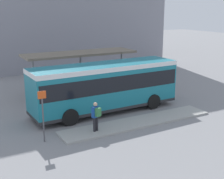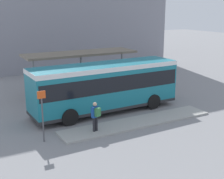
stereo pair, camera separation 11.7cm
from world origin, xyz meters
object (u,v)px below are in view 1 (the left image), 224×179
object	(u,v)px
pedestrian_waiting	(96,115)
bicycle_green	(158,82)
bicycle_orange	(167,85)
bicycle_red	(162,83)
city_bus	(106,84)
platform_sign	(43,114)
potted_planter_near_shelter	(108,87)

from	to	relation	value
pedestrian_waiting	bicycle_green	distance (m)	12.19
bicycle_orange	bicycle_red	size ratio (longest dim) A/B	1.04
city_bus	platform_sign	world-z (taller)	city_bus
pedestrian_waiting	potted_planter_near_shelter	bearing A→B (deg)	-50.94
pedestrian_waiting	platform_sign	bearing A→B (deg)	66.89
pedestrian_waiting	potted_planter_near_shelter	xyz separation A→B (m)	(4.38, 6.67, -0.43)
city_bus	bicycle_green	world-z (taller)	city_bus
bicycle_red	platform_sign	distance (m)	14.27
bicycle_orange	platform_sign	bearing A→B (deg)	-73.35
city_bus	bicycle_red	xyz separation A→B (m)	(7.53, 3.40, -1.55)
potted_planter_near_shelter	bicycle_orange	bearing A→B (deg)	-7.92
bicycle_orange	bicycle_green	xyz separation A→B (m)	(-0.04, 1.31, 0.01)
city_bus	bicycle_orange	distance (m)	8.17
city_bus	platform_sign	size ratio (longest dim) A/B	3.67
city_bus	bicycle_red	bearing A→B (deg)	22.76
pedestrian_waiting	bicycle_orange	distance (m)	11.49
potted_planter_near_shelter	platform_sign	xyz separation A→B (m)	(-7.32, -6.39, 0.88)
bicycle_orange	platform_sign	xyz separation A→B (m)	(-12.77, -5.63, 1.18)
bicycle_red	city_bus	bearing A→B (deg)	116.93
bicycle_orange	potted_planter_near_shelter	size ratio (longest dim) A/B	1.36
platform_sign	bicycle_green	bearing A→B (deg)	28.61
bicycle_red	platform_sign	world-z (taller)	platform_sign
bicycle_orange	potted_planter_near_shelter	xyz separation A→B (m)	(-5.45, 0.76, 0.30)
bicycle_red	bicycle_green	bearing A→B (deg)	4.46
bicycle_orange	bicycle_green	bearing A→B (deg)	174.47
city_bus	potted_planter_near_shelter	bearing A→B (deg)	57.52
bicycle_orange	bicycle_red	distance (m)	0.66
platform_sign	pedestrian_waiting	bearing A→B (deg)	-5.47
bicycle_green	bicycle_red	bearing A→B (deg)	-6.62
potted_planter_near_shelter	platform_sign	world-z (taller)	platform_sign
bicycle_red	bicycle_green	xyz separation A→B (m)	(-0.02, 0.66, 0.03)
city_bus	bicycle_green	xyz separation A→B (m)	(7.51, 4.05, -1.53)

